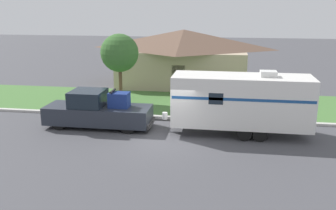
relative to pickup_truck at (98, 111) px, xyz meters
name	(u,v)px	position (x,y,z in m)	size (l,w,h in m)	color
ground_plane	(168,141)	(4.16, -1.64, -0.89)	(120.00, 120.00, 0.00)	#47474C
curb_strip	(178,118)	(4.16, 2.11, -0.82)	(80.00, 0.30, 0.14)	beige
lawn_strip	(185,103)	(4.16, 5.76, -0.88)	(80.00, 7.00, 0.03)	#477538
house_across_street	(184,56)	(3.30, 12.15, 1.45)	(10.95, 7.23, 4.53)	tan
pickup_truck	(98,111)	(0.00, 0.00, 0.00)	(5.87, 1.96, 2.09)	black
travel_trailer	(241,101)	(7.67, 0.00, 0.89)	(7.99, 2.27, 3.35)	black
mailbox	(232,101)	(7.25, 2.84, 0.14)	(0.48, 0.20, 1.34)	brown
tree_in_yard	(120,53)	(-0.17, 5.19, 2.51)	(2.53, 2.53, 4.68)	brown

